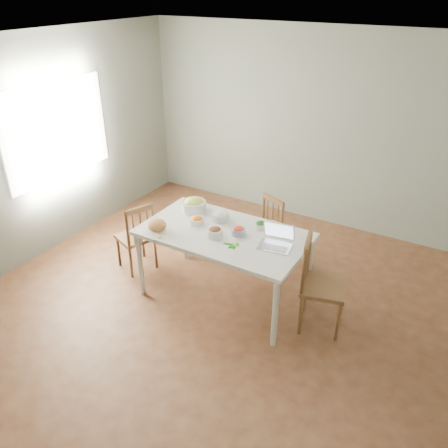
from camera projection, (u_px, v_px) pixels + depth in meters
The scene contains 20 objects.
floor at pixel (214, 303), 5.06m from camera, with size 5.00×5.00×0.00m, color #492513.
ceiling at pixel (211, 45), 3.77m from camera, with size 5.00×5.00×0.00m, color white.
wall_back at pixel (308, 128), 6.30m from camera, with size 5.00×0.00×2.70m, color gray.
wall_left at pixel (39, 149), 5.53m from camera, with size 0.00×5.00×2.70m, color gray.
window_left at pixel (57, 131), 5.68m from camera, with size 0.04×1.60×1.20m, color white.
dining_table at pixel (224, 265), 4.98m from camera, with size 1.76×0.99×0.83m, color white, non-canonical shape.
chair_far at pixel (262, 233), 5.56m from camera, with size 0.38×0.37×0.87m, color #522F15, non-canonical shape.
chair_left at pixel (135, 235), 5.49m from camera, with size 0.40×0.38×0.90m, color #522F15, non-canonical shape.
chair_right at pixel (324, 285), 4.50m from camera, with size 0.45×0.43×1.02m, color #522F15, non-canonical shape.
bread_boule at pixel (157, 225), 4.79m from camera, with size 0.20×0.20×0.13m, color #A77B34.
butter_stick at pixel (157, 235), 4.70m from camera, with size 0.11×0.03×0.03m, color beige.
bowl_squash at pixel (194, 205), 5.19m from camera, with size 0.28×0.28×0.16m, color tan, non-canonical shape.
bowl_carrot at pixel (197, 220), 4.93m from camera, with size 0.16×0.16×0.09m, color orange, non-canonical shape.
bowl_onion at pixel (220, 216), 5.00m from camera, with size 0.19×0.19×0.10m, color white, non-canonical shape.
bowl_mushroom at pixel (215, 232), 4.68m from camera, with size 0.16×0.16×0.11m, color #35190F, non-canonical shape.
bowl_redpep at pixel (238, 231), 4.72m from camera, with size 0.15×0.15×0.09m, color #B82F1A, non-canonical shape.
bowl_broccoli at pixel (261, 225), 4.84m from camera, with size 0.14×0.14×0.09m, color #125F15, non-canonical shape.
flatbread at pixel (270, 224), 4.92m from camera, with size 0.19×0.19×0.02m, color tan.
basil_bunch at pixel (231, 244), 4.55m from camera, with size 0.19×0.19×0.02m, color #0C600B, non-canonical shape.
laptop at pixel (275, 238), 4.47m from camera, with size 0.32×0.29×0.22m, color silver, non-canonical shape.
Camera 1 is at (2.15, -3.40, 3.19)m, focal length 36.38 mm.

